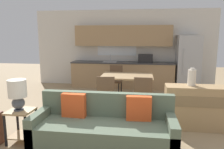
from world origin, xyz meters
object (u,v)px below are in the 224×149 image
credenza (199,107)px  dining_chair_near_left (106,93)px  side_table (21,121)px  dining_chair_near_right (143,94)px  dining_table (127,78)px  table_lamp (18,92)px  dining_chair_far_left (115,79)px  couch (104,127)px  refrigerator (188,63)px  vase (192,77)px

credenza → dining_chair_near_left: (-1.92, 0.52, 0.08)m
side_table → dining_chair_near_right: dining_chair_near_right is taller
dining_table → table_lamp: 2.93m
side_table → dining_chair_far_left: (1.19, 3.24, 0.13)m
table_lamp → dining_chair_far_left: size_ratio=0.58×
dining_chair_far_left → dining_chair_near_left: bearing=-82.7°
side_table → dining_table: bearing=56.4°
couch → dining_chair_far_left: (-0.23, 3.23, 0.16)m
refrigerator → couch: size_ratio=0.81×
refrigerator → couch: refrigerator is taller
refrigerator → dining_table: size_ratio=1.35×
dining_table → vase: bearing=-45.3°
vase → credenza: bearing=-14.3°
side_table → dining_chair_near_right: 2.58m
dining_chair_far_left → dining_table: bearing=-55.5°
vase → dining_chair_near_right: bearing=151.0°
dining_chair_near_right → dining_table: bearing=-61.3°
credenza → dining_chair_near_right: bearing=152.9°
credenza → dining_chair_near_left: dining_chair_near_left is taller
table_lamp → dining_chair_near_right: 2.62m
vase → dining_table: bearing=134.7°
dining_table → couch: bearing=-94.5°
table_lamp → dining_chair_near_left: 2.00m
couch → vase: bearing=34.4°
refrigerator → dining_chair_near_right: 3.05m
vase → dining_chair_near_left: bearing=164.8°
side_table → table_lamp: size_ratio=1.09×
side_table → credenza: size_ratio=0.44×
refrigerator → dining_chair_far_left: (-2.30, -0.98, -0.40)m
vase → dining_chair_far_left: 2.85m
dining_chair_far_left → vase: bearing=-43.7°
dining_table → vase: 1.94m
credenza → dining_chair_near_right: dining_chair_near_right is taller
dining_table → dining_chair_near_left: 1.00m
dining_chair_near_left → dining_chair_far_left: bearing=-97.9°
couch → table_lamp: size_ratio=4.28×
refrigerator → vase: refrigerator is taller
dining_chair_near_left → couch: bearing=90.7°
credenza → dining_chair_near_left: 1.99m
vase → dining_chair_far_left: size_ratio=0.38×
credenza → dining_chair_far_left: bearing=130.9°
dining_table → vase: vase is taller
dining_chair_far_left → refrigerator: bearing=30.3°
refrigerator → side_table: refrigerator is taller
refrigerator → couch: (-2.07, -4.20, -0.56)m
side_table → dining_chair_near_left: bearing=52.3°
table_lamp → credenza: bearing=18.1°
side_table → dining_chair_near_left: 1.95m
table_lamp → vase: 3.17m
table_lamp → dining_chair_near_left: bearing=51.8°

